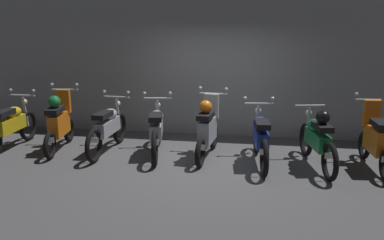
{
  "coord_description": "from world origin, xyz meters",
  "views": [
    {
      "loc": [
        0.93,
        -7.3,
        2.65
      ],
      "look_at": [
        -0.28,
        0.33,
        0.75
      ],
      "focal_mm": 39.93,
      "sensor_mm": 36.0,
      "label": 1
    }
  ],
  "objects_px": {
    "motorbike_slot_0": "(11,125)",
    "motorbike_slot_4": "(208,128)",
    "motorbike_slot_6": "(317,139)",
    "motorbike_slot_7": "(375,140)",
    "motorbike_slot_2": "(108,128)",
    "motorbike_slot_1": "(59,122)",
    "motorbike_slot_3": "(157,130)",
    "motorbike_slot_5": "(260,137)"
  },
  "relations": [
    {
      "from": "motorbike_slot_3",
      "to": "motorbike_slot_6",
      "type": "distance_m",
      "value": 3.01
    },
    {
      "from": "motorbike_slot_1",
      "to": "motorbike_slot_5",
      "type": "height_order",
      "value": "motorbike_slot_1"
    },
    {
      "from": "motorbike_slot_1",
      "to": "motorbike_slot_3",
      "type": "distance_m",
      "value": 1.99
    },
    {
      "from": "motorbike_slot_1",
      "to": "motorbike_slot_4",
      "type": "bearing_deg",
      "value": 0.04
    },
    {
      "from": "motorbike_slot_5",
      "to": "motorbike_slot_6",
      "type": "xyz_separation_m",
      "value": [
        1.0,
        -0.05,
        0.03
      ]
    },
    {
      "from": "motorbike_slot_2",
      "to": "motorbike_slot_6",
      "type": "bearing_deg",
      "value": -4.02
    },
    {
      "from": "motorbike_slot_7",
      "to": "motorbike_slot_0",
      "type": "bearing_deg",
      "value": 179.62
    },
    {
      "from": "motorbike_slot_1",
      "to": "motorbike_slot_3",
      "type": "bearing_deg",
      "value": 0.69
    },
    {
      "from": "motorbike_slot_2",
      "to": "motorbike_slot_5",
      "type": "height_order",
      "value": "same"
    },
    {
      "from": "motorbike_slot_0",
      "to": "motorbike_slot_6",
      "type": "relative_size",
      "value": 1.01
    },
    {
      "from": "motorbike_slot_5",
      "to": "motorbike_slot_4",
      "type": "bearing_deg",
      "value": 168.36
    },
    {
      "from": "motorbike_slot_0",
      "to": "motorbike_slot_6",
      "type": "xyz_separation_m",
      "value": [
        5.98,
        -0.15,
        0.03
      ]
    },
    {
      "from": "motorbike_slot_3",
      "to": "motorbike_slot_7",
      "type": "relative_size",
      "value": 1.15
    },
    {
      "from": "motorbike_slot_0",
      "to": "motorbike_slot_2",
      "type": "height_order",
      "value": "same"
    },
    {
      "from": "motorbike_slot_1",
      "to": "motorbike_slot_2",
      "type": "height_order",
      "value": "motorbike_slot_1"
    },
    {
      "from": "motorbike_slot_5",
      "to": "motorbike_slot_7",
      "type": "xyz_separation_m",
      "value": [
        1.99,
        0.05,
        0.04
      ]
    },
    {
      "from": "motorbike_slot_4",
      "to": "motorbike_slot_6",
      "type": "bearing_deg",
      "value": -7.37
    },
    {
      "from": "motorbike_slot_4",
      "to": "motorbike_slot_5",
      "type": "distance_m",
      "value": 1.01
    },
    {
      "from": "motorbike_slot_4",
      "to": "motorbike_slot_1",
      "type": "bearing_deg",
      "value": -179.96
    },
    {
      "from": "motorbike_slot_4",
      "to": "motorbike_slot_7",
      "type": "xyz_separation_m",
      "value": [
        2.98,
        -0.16,
        -0.04
      ]
    },
    {
      "from": "motorbike_slot_3",
      "to": "motorbike_slot_7",
      "type": "bearing_deg",
      "value": -2.59
    },
    {
      "from": "motorbike_slot_4",
      "to": "motorbike_slot_5",
      "type": "relative_size",
      "value": 0.86
    },
    {
      "from": "motorbike_slot_6",
      "to": "motorbike_slot_0",
      "type": "bearing_deg",
      "value": 178.6
    },
    {
      "from": "motorbike_slot_1",
      "to": "motorbike_slot_7",
      "type": "relative_size",
      "value": 1.0
    },
    {
      "from": "motorbike_slot_6",
      "to": "motorbike_slot_7",
      "type": "relative_size",
      "value": 1.15
    },
    {
      "from": "motorbike_slot_2",
      "to": "motorbike_slot_6",
      "type": "xyz_separation_m",
      "value": [
        3.98,
        -0.28,
        0.03
      ]
    },
    {
      "from": "motorbike_slot_5",
      "to": "motorbike_slot_7",
      "type": "relative_size",
      "value": 1.16
    },
    {
      "from": "motorbike_slot_4",
      "to": "motorbike_slot_7",
      "type": "distance_m",
      "value": 2.99
    },
    {
      "from": "motorbike_slot_1",
      "to": "motorbike_slot_2",
      "type": "relative_size",
      "value": 0.86
    },
    {
      "from": "motorbike_slot_3",
      "to": "motorbike_slot_4",
      "type": "xyz_separation_m",
      "value": [
        1.0,
        -0.02,
        0.08
      ]
    },
    {
      "from": "motorbike_slot_0",
      "to": "motorbike_slot_2",
      "type": "bearing_deg",
      "value": 3.85
    },
    {
      "from": "motorbike_slot_1",
      "to": "motorbike_slot_5",
      "type": "bearing_deg",
      "value": -2.9
    },
    {
      "from": "motorbike_slot_0",
      "to": "motorbike_slot_4",
      "type": "height_order",
      "value": "motorbike_slot_4"
    },
    {
      "from": "motorbike_slot_2",
      "to": "motorbike_slot_1",
      "type": "bearing_deg",
      "value": -178.59
    },
    {
      "from": "motorbike_slot_1",
      "to": "motorbike_slot_6",
      "type": "height_order",
      "value": "motorbike_slot_1"
    },
    {
      "from": "motorbike_slot_0",
      "to": "motorbike_slot_3",
      "type": "distance_m",
      "value": 2.99
    },
    {
      "from": "motorbike_slot_2",
      "to": "motorbike_slot_4",
      "type": "distance_m",
      "value": 2.0
    },
    {
      "from": "motorbike_slot_0",
      "to": "motorbike_slot_2",
      "type": "xyz_separation_m",
      "value": [
        1.99,
        0.13,
        0.0
      ]
    },
    {
      "from": "motorbike_slot_4",
      "to": "motorbike_slot_5",
      "type": "height_order",
      "value": "motorbike_slot_4"
    },
    {
      "from": "motorbike_slot_3",
      "to": "motorbike_slot_4",
      "type": "height_order",
      "value": "motorbike_slot_4"
    },
    {
      "from": "motorbike_slot_0",
      "to": "motorbike_slot_2",
      "type": "relative_size",
      "value": 1.0
    },
    {
      "from": "motorbike_slot_0",
      "to": "motorbike_slot_3",
      "type": "bearing_deg",
      "value": 2.56
    }
  ]
}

